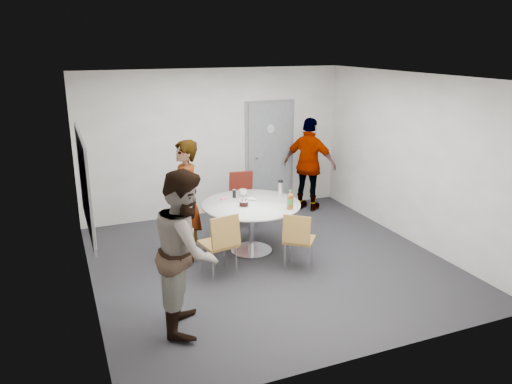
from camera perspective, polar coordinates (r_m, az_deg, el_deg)
name	(u,v)px	position (r m, az deg, el deg)	size (l,w,h in m)	color
floor	(269,262)	(7.50, 1.45, -8.03)	(5.00, 5.00, 0.00)	#252428
ceiling	(270,77)	(6.82, 1.62, 13.01)	(5.00, 5.00, 0.00)	silver
wall_back	(215,143)	(9.32, -4.69, 5.64)	(5.00, 5.00, 0.00)	#B3B0AA
wall_left	(83,195)	(6.49, -19.13, -0.29)	(5.00, 5.00, 0.00)	#B3B0AA
wall_right	(413,159)	(8.34, 17.49, 3.57)	(5.00, 5.00, 0.00)	#B3B0AA
wall_front	(373,236)	(4.97, 13.26, -4.96)	(5.00, 5.00, 0.00)	#B3B0AA
door	(270,155)	(9.75, 1.56, 4.25)	(1.02, 0.17, 2.12)	slate
whiteboard	(85,182)	(6.65, -18.99, 1.04)	(0.04, 1.90, 1.25)	slate
table	(253,210)	(7.65, -0.38, -2.08)	(1.51, 1.51, 1.08)	white
chair_near_left	(222,239)	(6.84, -3.96, -5.43)	(0.51, 0.55, 0.93)	brown
chair_near_right	(298,236)	(7.08, 4.82, -5.06)	(0.59, 0.60, 0.86)	brown
chair_far	(242,192)	(8.87, -1.55, -0.06)	(0.50, 0.54, 0.94)	#5F1B13
person_main	(185,202)	(7.36, -8.07, -1.08)	(0.66, 0.44, 1.82)	#A5C6EA
person_left	(186,250)	(5.63, -7.95, -6.63)	(0.90, 0.70, 1.86)	white
person_right	(309,165)	(9.58, 6.13, 3.13)	(1.05, 0.44, 1.79)	black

